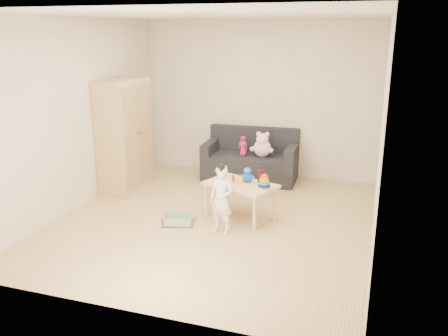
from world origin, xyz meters
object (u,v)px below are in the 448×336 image
(play_table, at_px, (240,201))
(toddler, at_px, (221,200))
(sofa, at_px, (250,167))
(wardrobe, at_px, (125,135))

(play_table, relative_size, toddler, 1.08)
(sofa, bearing_deg, play_table, -81.85)
(wardrobe, bearing_deg, play_table, -17.20)
(play_table, bearing_deg, wardrobe, 162.80)
(sofa, height_order, toddler, toddler)
(play_table, height_order, toddler, toddler)
(wardrobe, relative_size, toddler, 2.05)
(wardrobe, height_order, sofa, wardrobe)
(wardrobe, relative_size, sofa, 1.13)
(sofa, relative_size, play_table, 1.67)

